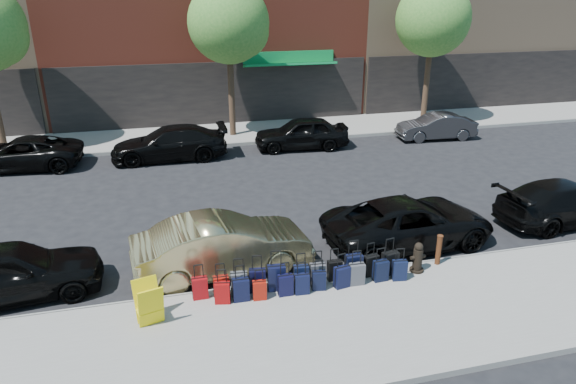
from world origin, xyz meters
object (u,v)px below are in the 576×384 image
object	(u,v)px
bollard	(439,249)
car_near_0	(9,272)
suitcase_front_5	(301,276)
car_far_2	(301,133)
car_near_1	(223,246)
car_near_3	(566,202)
tree_right	(435,21)
car_far_1	(169,143)
car_near_2	(409,223)
tree_center	(232,25)
display_rack	(149,304)
car_far_3	(436,127)
car_far_0	(22,153)
fire_hydrant	(418,258)

from	to	relation	value
bollard	car_near_0	size ratio (longest dim) A/B	0.20
bollard	suitcase_front_5	bearing A→B (deg)	-178.00
suitcase_front_5	car_far_2	size ratio (longest dim) A/B	0.21
car_near_0	car_near_1	xyz separation A→B (m)	(5.16, -0.01, 0.04)
car_near_0	car_near_3	distance (m)	16.24
suitcase_front_5	car_near_3	distance (m)	9.51
car_near_3	bollard	bearing A→B (deg)	103.54
tree_right	suitcase_front_5	distance (m)	18.78
car_near_0	car_far_1	distance (m)	10.92
car_near_2	car_near_3	world-z (taller)	car_near_2
bollard	car_far_2	size ratio (longest dim) A/B	0.20
tree_right	bollard	size ratio (longest dim) A/B	8.56
tree_center	bollard	xyz separation A→B (m)	(3.26, -14.19, -4.82)
tree_center	display_rack	world-z (taller)	tree_center
car_far_3	car_near_3	bearing A→B (deg)	-0.50
car_far_0	car_near_1	bearing A→B (deg)	39.35
fire_hydrant	car_far_2	world-z (taller)	car_far_2
suitcase_front_5	car_far_0	xyz separation A→B (m)	(-8.74, 11.76, 0.23)
suitcase_front_5	car_near_0	xyz separation A→B (m)	(-6.90, 1.43, 0.30)
bollard	car_near_1	xyz separation A→B (m)	(-5.60, 1.29, 0.18)
bollard	car_far_3	xyz separation A→B (m)	(6.31, 11.42, 0.04)
suitcase_front_5	car_near_1	world-z (taller)	car_near_1
tree_right	car_near_3	bearing A→B (deg)	-98.00
fire_hydrant	car_far_2	distance (m)	11.72
bollard	display_rack	distance (m)	7.54
fire_hydrant	bollard	xyz separation A→B (m)	(0.71, 0.20, 0.06)
tree_right	display_rack	bearing A→B (deg)	-134.58
car_near_0	bollard	bearing A→B (deg)	-103.48
tree_center	suitcase_front_5	distance (m)	15.17
tree_center	car_far_0	bearing A→B (deg)	-164.66
fire_hydrant	bollard	world-z (taller)	bollard
tree_right	display_rack	distance (m)	21.53
car_near_0	car_near_2	distance (m)	10.63
fire_hydrant	car_far_3	size ratio (longest dim) A/B	0.21
car_far_2	fire_hydrant	bearing A→B (deg)	4.17
bollard	car_near_3	xyz separation A→B (m)	(5.48, 1.70, 0.10)
tree_right	car_near_2	bearing A→B (deg)	-120.14
fire_hydrant	car_near_3	size ratio (longest dim) A/B	0.17
car_far_2	tree_right	bearing A→B (deg)	113.57
bollard	car_far_1	distance (m)	13.18
display_rack	car_near_1	distance (m)	2.80
suitcase_front_5	car_far_3	world-z (taller)	car_far_3
suitcase_front_5	bollard	world-z (taller)	suitcase_front_5
bollard	car_far_3	size ratio (longest dim) A/B	0.22
tree_center	car_far_0	size ratio (longest dim) A/B	1.53
car_far_2	car_near_1	bearing A→B (deg)	-21.29
car_near_2	car_far_1	world-z (taller)	car_far_1
suitcase_front_5	tree_right	bearing A→B (deg)	57.62
car_near_1	suitcase_front_5	bearing A→B (deg)	-136.01
car_near_2	car_near_3	distance (m)	5.61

